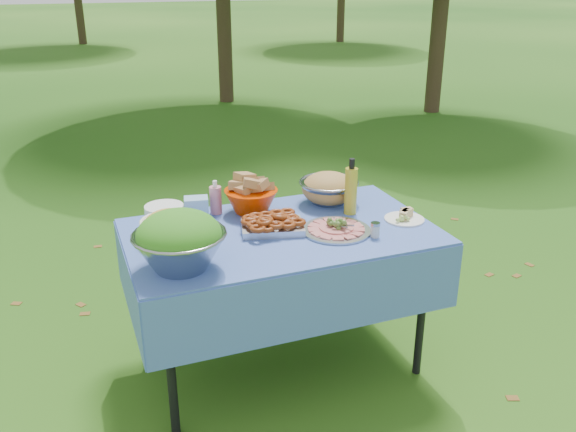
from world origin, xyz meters
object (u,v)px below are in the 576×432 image
at_px(charcuterie_platter, 336,224).
at_px(oil_bottle, 351,186).
at_px(picnic_table, 281,300).
at_px(plate_stack, 165,213).
at_px(pasta_bowl_steel, 329,188).
at_px(salad_bowl, 179,241).
at_px(bread_bowl, 251,195).

xyz_separation_m(charcuterie_platter, oil_bottle, (0.17, 0.19, 0.11)).
relative_size(picnic_table, plate_stack, 7.54).
distance_m(pasta_bowl_steel, charcuterie_platter, 0.39).
xyz_separation_m(picnic_table, plate_stack, (-0.50, 0.32, 0.42)).
bearing_deg(pasta_bowl_steel, charcuterie_platter, -109.00).
distance_m(charcuterie_platter, oil_bottle, 0.27).
bearing_deg(picnic_table, charcuterie_platter, -23.82).
xyz_separation_m(plate_stack, pasta_bowl_steel, (0.87, -0.06, 0.04)).
distance_m(picnic_table, salad_bowl, 0.77).
bearing_deg(pasta_bowl_steel, plate_stack, 176.08).
relative_size(plate_stack, pasta_bowl_steel, 0.62).
distance_m(bread_bowl, charcuterie_platter, 0.49).
relative_size(salad_bowl, charcuterie_platter, 1.16).
xyz_separation_m(plate_stack, bread_bowl, (0.44, -0.04, 0.05)).
height_order(picnic_table, pasta_bowl_steel, pasta_bowl_steel).
xyz_separation_m(bread_bowl, charcuterie_platter, (0.30, -0.39, -0.05)).
height_order(salad_bowl, pasta_bowl_steel, salad_bowl).
height_order(picnic_table, salad_bowl, salad_bowl).
bearing_deg(pasta_bowl_steel, salad_bowl, -151.30).
distance_m(bread_bowl, pasta_bowl_steel, 0.43).
distance_m(picnic_table, oil_bottle, 0.67).
distance_m(plate_stack, charcuterie_platter, 0.85).
relative_size(plate_stack, bread_bowl, 0.71).
distance_m(salad_bowl, pasta_bowl_steel, 1.02).
relative_size(picnic_table, oil_bottle, 5.03).
xyz_separation_m(salad_bowl, pasta_bowl_steel, (0.90, 0.49, -0.04)).
xyz_separation_m(salad_bowl, plate_stack, (0.03, 0.55, -0.09)).
distance_m(picnic_table, charcuterie_platter, 0.50).
height_order(plate_stack, charcuterie_platter, plate_stack).
height_order(picnic_table, plate_stack, plate_stack).
distance_m(salad_bowl, oil_bottle, 0.99).
height_order(charcuterie_platter, oil_bottle, oil_bottle).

